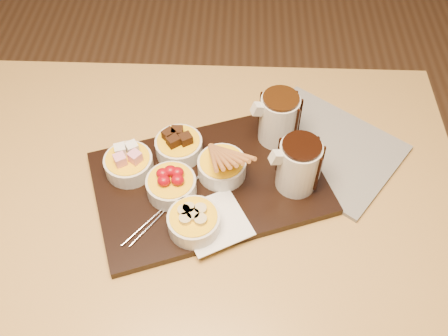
{
  "coord_description": "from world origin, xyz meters",
  "views": [
    {
      "loc": [
        0.12,
        -0.59,
        1.59
      ],
      "look_at": [
        0.1,
        0.02,
        0.81
      ],
      "focal_mm": 40.0,
      "sensor_mm": 36.0,
      "label": 1
    }
  ],
  "objects_px": {
    "serving_board": "(210,183)",
    "pitcher_dark_chocolate": "(298,166)",
    "dining_table": "(178,218)",
    "newspaper": "(323,147)",
    "bowl_strawberries": "(171,186)",
    "pitcher_milk_chocolate": "(279,119)"
  },
  "relations": [
    {
      "from": "serving_board",
      "to": "pitcher_milk_chocolate",
      "type": "relative_size",
      "value": 4.07
    },
    {
      "from": "serving_board",
      "to": "pitcher_milk_chocolate",
      "type": "bearing_deg",
      "value": 21.8
    },
    {
      "from": "bowl_strawberries",
      "to": "newspaper",
      "type": "relative_size",
      "value": 0.32
    },
    {
      "from": "pitcher_dark_chocolate",
      "to": "pitcher_milk_chocolate",
      "type": "xyz_separation_m",
      "value": [
        -0.03,
        0.13,
        0.0
      ]
    },
    {
      "from": "dining_table",
      "to": "newspaper",
      "type": "bearing_deg",
      "value": 22.26
    },
    {
      "from": "dining_table",
      "to": "serving_board",
      "type": "relative_size",
      "value": 2.61
    },
    {
      "from": "newspaper",
      "to": "pitcher_milk_chocolate",
      "type": "bearing_deg",
      "value": -151.76
    },
    {
      "from": "serving_board",
      "to": "pitcher_dark_chocolate",
      "type": "xyz_separation_m",
      "value": [
        0.18,
        -0.0,
        0.07
      ]
    },
    {
      "from": "dining_table",
      "to": "pitcher_milk_chocolate",
      "type": "distance_m",
      "value": 0.31
    },
    {
      "from": "pitcher_dark_chocolate",
      "to": "newspaper",
      "type": "xyz_separation_m",
      "value": [
        0.07,
        0.11,
        -0.07
      ]
    },
    {
      "from": "serving_board",
      "to": "pitcher_dark_chocolate",
      "type": "distance_m",
      "value": 0.19
    },
    {
      "from": "serving_board",
      "to": "pitcher_dark_chocolate",
      "type": "height_order",
      "value": "pitcher_dark_chocolate"
    },
    {
      "from": "bowl_strawberries",
      "to": "pitcher_milk_chocolate",
      "type": "xyz_separation_m",
      "value": [
        0.21,
        0.16,
        0.04
      ]
    },
    {
      "from": "dining_table",
      "to": "serving_board",
      "type": "height_order",
      "value": "serving_board"
    },
    {
      "from": "newspaper",
      "to": "pitcher_dark_chocolate",
      "type": "bearing_deg",
      "value": -85.09
    },
    {
      "from": "dining_table",
      "to": "serving_board",
      "type": "bearing_deg",
      "value": 15.64
    },
    {
      "from": "pitcher_milk_chocolate",
      "to": "dining_table",
      "type": "bearing_deg",
      "value": -165.45
    },
    {
      "from": "bowl_strawberries",
      "to": "pitcher_milk_chocolate",
      "type": "height_order",
      "value": "pitcher_milk_chocolate"
    },
    {
      "from": "bowl_strawberries",
      "to": "pitcher_dark_chocolate",
      "type": "height_order",
      "value": "pitcher_dark_chocolate"
    },
    {
      "from": "dining_table",
      "to": "newspaper",
      "type": "relative_size",
      "value": 3.9
    },
    {
      "from": "bowl_strawberries",
      "to": "pitcher_dark_chocolate",
      "type": "xyz_separation_m",
      "value": [
        0.25,
        0.03,
        0.04
      ]
    },
    {
      "from": "bowl_strawberries",
      "to": "pitcher_milk_chocolate",
      "type": "bearing_deg",
      "value": 36.15
    }
  ]
}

